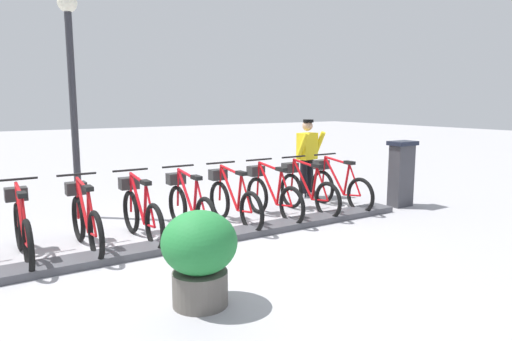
# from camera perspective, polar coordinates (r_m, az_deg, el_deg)

# --- Properties ---
(ground_plane) EXTENTS (60.00, 60.00, 0.00)m
(ground_plane) POSITION_cam_1_polar(r_m,az_deg,el_deg) (6.72, -7.54, -9.09)
(ground_plane) COLOR #A3A1A5
(dock_rail_base) EXTENTS (0.44, 7.82, 0.10)m
(dock_rail_base) POSITION_cam_1_polar(r_m,az_deg,el_deg) (6.71, -7.55, -8.69)
(dock_rail_base) COLOR #47474C
(dock_rail_base) RESTS_ON ground
(payment_kiosk) EXTENTS (0.36, 0.52, 1.28)m
(payment_kiosk) POSITION_cam_1_polar(r_m,az_deg,el_deg) (9.32, 17.65, -0.25)
(payment_kiosk) COLOR #38383D
(payment_kiosk) RESTS_ON ground
(bike_docked_0) EXTENTS (1.72, 0.54, 1.02)m
(bike_docked_0) POSITION_cam_1_polar(r_m,az_deg,el_deg) (8.95, 10.17, -1.87)
(bike_docked_0) COLOR black
(bike_docked_0) RESTS_ON ground
(bike_docked_1) EXTENTS (1.72, 0.54, 1.02)m
(bike_docked_1) POSITION_cam_1_polar(r_m,az_deg,el_deg) (8.44, 6.27, -2.41)
(bike_docked_1) COLOR black
(bike_docked_1) RESTS_ON ground
(bike_docked_2) EXTENTS (1.72, 0.54, 1.02)m
(bike_docked_2) POSITION_cam_1_polar(r_m,az_deg,el_deg) (7.98, 1.91, -3.01)
(bike_docked_2) COLOR black
(bike_docked_2) RESTS_ON ground
(bike_docked_3) EXTENTS (1.72, 0.54, 1.02)m
(bike_docked_3) POSITION_cam_1_polar(r_m,az_deg,el_deg) (7.58, -2.97, -3.64)
(bike_docked_3) COLOR black
(bike_docked_3) RESTS_ON ground
(bike_docked_4) EXTENTS (1.72, 0.54, 1.02)m
(bike_docked_4) POSITION_cam_1_polar(r_m,az_deg,el_deg) (7.23, -8.36, -4.32)
(bike_docked_4) COLOR black
(bike_docked_4) RESTS_ON ground
(bike_docked_5) EXTENTS (1.72, 0.54, 1.02)m
(bike_docked_5) POSITION_cam_1_polar(r_m,az_deg,el_deg) (6.96, -14.24, -5.01)
(bike_docked_5) COLOR black
(bike_docked_5) RESTS_ON ground
(bike_docked_6) EXTENTS (1.72, 0.54, 1.02)m
(bike_docked_6) POSITION_cam_1_polar(r_m,az_deg,el_deg) (6.76, -20.54, -5.69)
(bike_docked_6) COLOR black
(bike_docked_6) RESTS_ON ground
(bike_docked_7) EXTENTS (1.72, 0.54, 1.02)m
(bike_docked_7) POSITION_cam_1_polar(r_m,az_deg,el_deg) (6.66, -27.14, -6.33)
(bike_docked_7) COLOR black
(bike_docked_7) RESTS_ON ground
(worker_near_rack) EXTENTS (0.50, 0.67, 1.66)m
(worker_near_rack) POSITION_cam_1_polar(r_m,az_deg,el_deg) (9.76, 6.42, 1.92)
(worker_near_rack) COLOR white
(worker_near_rack) RESTS_ON ground
(lamp_post) EXTENTS (0.32, 0.32, 3.82)m
(lamp_post) POSITION_cam_1_polar(r_m,az_deg,el_deg) (8.54, -22.03, 11.21)
(lamp_post) COLOR #2D2D33
(lamp_post) RESTS_ON ground
(planter_bush) EXTENTS (0.76, 0.76, 0.97)m
(planter_bush) POSITION_cam_1_polar(r_m,az_deg,el_deg) (4.65, -7.05, -10.18)
(planter_bush) COLOR #59544C
(planter_bush) RESTS_ON ground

